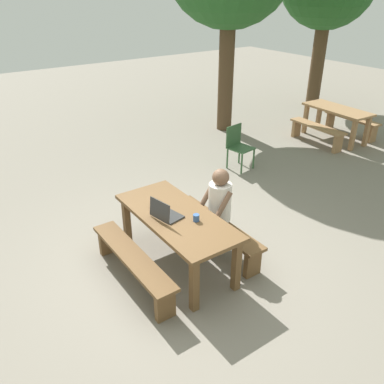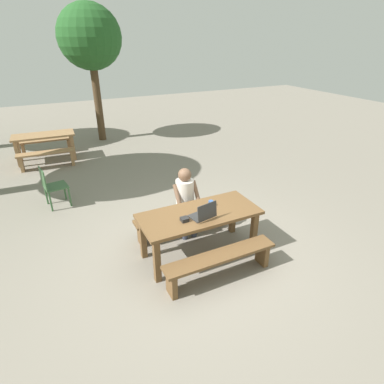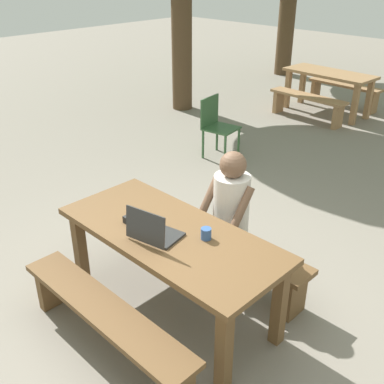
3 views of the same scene
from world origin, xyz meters
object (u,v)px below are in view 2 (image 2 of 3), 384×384
(laptop, at_px, (204,214))
(picnic_table_front, at_px, (199,219))
(coffee_mug, at_px, (211,203))
(tree_left, at_px, (90,38))
(person_seated, at_px, (186,197))
(plastic_chair, at_px, (52,186))
(small_pouch, at_px, (185,219))
(picnic_table_mid, at_px, (44,139))

(laptop, bearing_deg, picnic_table_front, -105.94)
(laptop, distance_m, coffee_mug, 0.40)
(laptop, distance_m, tree_left, 7.72)
(person_seated, bearing_deg, laptop, -95.22)
(person_seated, xyz_separation_m, plastic_chair, (-2.05, 2.15, -0.26))
(person_seated, bearing_deg, picnic_table_front, -95.32)
(coffee_mug, bearing_deg, tree_left, 92.68)
(picnic_table_front, height_order, tree_left, tree_left)
(small_pouch, height_order, plastic_chair, plastic_chair)
(small_pouch, xyz_separation_m, picnic_table_mid, (-1.61, 5.93, -0.17))
(laptop, relative_size, person_seated, 0.32)
(laptop, bearing_deg, tree_left, -100.70)
(picnic_table_front, relative_size, tree_left, 0.45)
(person_seated, height_order, tree_left, tree_left)
(coffee_mug, distance_m, picnic_table_mid, 6.09)
(picnic_table_front, distance_m, tree_left, 7.63)
(picnic_table_front, bearing_deg, laptop, -94.85)
(picnic_table_front, xyz_separation_m, small_pouch, (-0.31, -0.12, 0.14))
(coffee_mug, bearing_deg, picnic_table_front, -155.80)
(picnic_table_front, height_order, picnic_table_mid, picnic_table_front)
(tree_left, bearing_deg, plastic_chair, -113.51)
(coffee_mug, xyz_separation_m, picnic_table_mid, (-2.19, 5.68, -0.19))
(laptop, height_order, coffee_mug, laptop)
(picnic_table_front, xyz_separation_m, laptop, (-0.01, -0.16, 0.18))
(coffee_mug, xyz_separation_m, plastic_chair, (-2.25, 2.66, -0.34))
(coffee_mug, distance_m, person_seated, 0.56)
(person_seated, height_order, picnic_table_mid, person_seated)
(small_pouch, distance_m, coffee_mug, 0.63)
(coffee_mug, bearing_deg, plastic_chair, 130.29)
(coffee_mug, bearing_deg, person_seated, 112.25)
(small_pouch, bearing_deg, laptop, -8.04)
(picnic_table_mid, xyz_separation_m, tree_left, (1.86, 1.40, 2.54))
(tree_left, bearing_deg, laptop, -89.61)
(plastic_chair, xyz_separation_m, tree_left, (1.92, 4.42, 2.70))
(laptop, xyz_separation_m, tree_left, (-0.05, 7.36, 2.33))
(picnic_table_front, relative_size, coffee_mug, 20.96)
(person_seated, distance_m, picnic_table_mid, 5.54)
(person_seated, relative_size, plastic_chair, 1.44)
(small_pouch, relative_size, tree_left, 0.03)
(laptop, height_order, person_seated, person_seated)
(coffee_mug, relative_size, person_seated, 0.07)
(laptop, bearing_deg, person_seated, -106.32)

